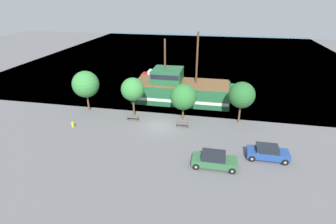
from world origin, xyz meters
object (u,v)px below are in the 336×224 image
object	(u,v)px
bench_promenade_west	(133,117)
parked_car_curb_mid	(268,153)
parked_car_curb_front	(214,160)
bench_promenade_east	(182,124)
moored_boat_dockside	(156,75)
pirate_ship	(181,89)
fire_hydrant	(73,124)

from	to	relation	value
bench_promenade_west	parked_car_curb_mid	bearing A→B (deg)	-19.92
parked_car_curb_front	bench_promenade_east	distance (m)	8.88
parked_car_curb_front	bench_promenade_east	bearing A→B (deg)	118.98
moored_boat_dockside	pirate_ship	bearing A→B (deg)	-59.30
moored_boat_dockside	bench_promenade_west	bearing A→B (deg)	-85.93
parked_car_curb_front	bench_promenade_east	world-z (taller)	parked_car_curb_front
bench_promenade_west	bench_promenade_east	bearing A→B (deg)	-5.40
pirate_ship	bench_promenade_east	xyz separation A→B (m)	(1.61, -8.93, -1.49)
moored_boat_dockside	bench_promenade_east	size ratio (longest dim) A/B	3.99
moored_boat_dockside	fire_hydrant	size ratio (longest dim) A/B	7.96
bench_promenade_east	fire_hydrant	bearing A→B (deg)	-168.91
pirate_ship	parked_car_curb_front	size ratio (longest dim) A/B	3.69
parked_car_curb_front	bench_promenade_east	size ratio (longest dim) A/B	2.89
moored_boat_dockside	parked_car_curb_front	size ratio (longest dim) A/B	1.38
moored_boat_dockside	bench_promenade_east	world-z (taller)	moored_boat_dockside
pirate_ship	bench_promenade_east	distance (m)	9.19
fire_hydrant	bench_promenade_west	bearing A→B (deg)	25.73
parked_car_curb_front	pirate_ship	bearing A→B (deg)	109.51
moored_boat_dockside	bench_promenade_west	distance (m)	19.48
fire_hydrant	bench_promenade_west	world-z (taller)	bench_promenade_west
moored_boat_dockside	parked_car_curb_front	bearing A→B (deg)	-65.76
parked_car_curb_mid	bench_promenade_west	size ratio (longest dim) A/B	2.75
pirate_ship	parked_car_curb_mid	size ratio (longest dim) A/B	3.90
parked_car_curb_mid	bench_promenade_east	size ratio (longest dim) A/B	2.73
pirate_ship	fire_hydrant	size ratio (longest dim) A/B	21.26
pirate_ship	parked_car_curb_front	bearing A→B (deg)	-70.49
moored_boat_dockside	parked_car_curb_front	distance (m)	30.54
fire_hydrant	pirate_ship	bearing A→B (deg)	43.63
parked_car_curb_front	bench_promenade_west	world-z (taller)	parked_car_curb_front
fire_hydrant	parked_car_curb_front	bearing A→B (deg)	-15.59
parked_car_curb_mid	bench_promenade_west	bearing A→B (deg)	160.08
parked_car_curb_front	parked_car_curb_mid	world-z (taller)	parked_car_curb_front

